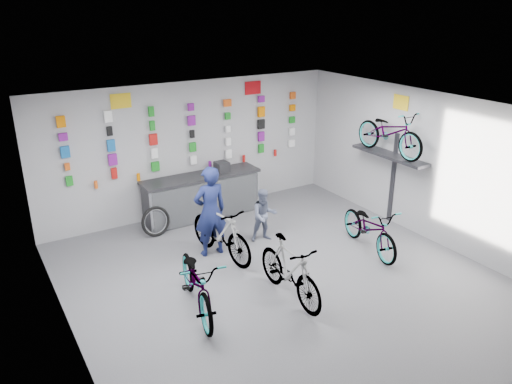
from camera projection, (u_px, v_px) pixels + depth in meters
floor at (293, 288)px, 8.55m from camera, size 8.00×8.00×0.00m
ceiling at (298, 115)px, 7.47m from camera, size 8.00×8.00×0.00m
wall_back at (192, 148)px, 11.20m from camera, size 7.00×0.00×7.00m
wall_left at (70, 263)px, 6.31m from camera, size 0.00×8.00×8.00m
wall_right at (442, 171)px, 9.70m from camera, size 0.00×8.00×8.00m
counter at (202, 197)px, 11.20m from camera, size 2.70×0.66×1.00m
merch_wall at (190, 137)px, 11.01m from camera, size 5.57×0.08×1.57m
wall_bracket at (390, 159)px, 10.59m from camera, size 0.39×1.90×2.00m
sign_left at (121, 101)px, 10.02m from camera, size 0.42×0.02×0.30m
sign_right at (253, 88)px, 11.52m from camera, size 0.42×0.02×0.30m
sign_side at (401, 102)px, 10.24m from camera, size 0.02×0.40×0.30m
bike_left at (197, 282)px, 7.77m from camera, size 1.06×2.03×1.02m
bike_center at (290, 270)px, 8.09m from camera, size 0.51×1.74×1.04m
bike_right at (370, 228)px, 9.69m from camera, size 0.96×1.90×0.95m
bike_service at (221, 231)px, 9.40m from camera, size 0.80×1.85×1.08m
bike_wall at (390, 132)px, 10.34m from camera, size 0.63×1.80×0.95m
clerk at (210, 211)px, 9.40m from camera, size 0.66×0.45×1.78m
customer at (264, 215)px, 10.07m from camera, size 0.63×0.54×1.10m
spare_wheel at (156, 222)px, 10.36m from camera, size 0.66×0.26×0.64m
register at (222, 167)px, 11.23m from camera, size 0.29×0.31×0.22m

